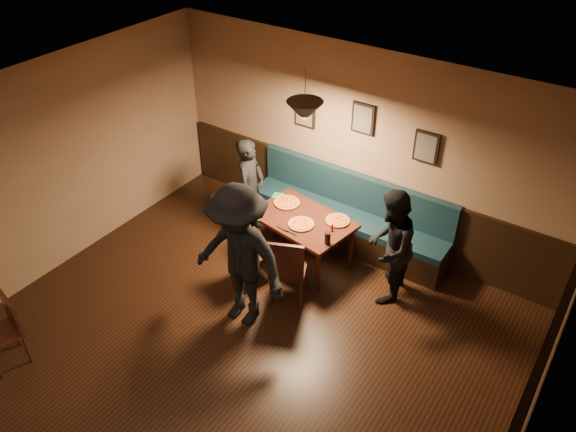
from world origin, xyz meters
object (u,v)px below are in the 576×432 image
object	(u,v)px
dining_table	(302,239)
diner_front	(239,257)
soda_glass	(328,238)
cafe_chair_far	(0,334)
booth_bench	(347,213)
diner_right	(390,247)
chair_near_left	(255,251)
chair_near_right	(289,267)
tabasco_bottle	(332,227)
diner_left	(251,188)

from	to	relation	value
dining_table	diner_front	size ratio (longest dim) A/B	0.69
soda_glass	cafe_chair_far	distance (m)	3.88
booth_bench	diner_right	bearing A→B (deg)	-35.55
cafe_chair_far	chair_near_left	bearing A→B (deg)	-105.08
chair_near_left	soda_glass	distance (m)	0.99
booth_bench	soda_glass	distance (m)	1.05
chair_near_left	chair_near_right	distance (m)	0.57
diner_front	tabasco_bottle	bearing A→B (deg)	69.82
dining_table	diner_front	distance (m)	1.46
chair_near_left	cafe_chair_far	size ratio (longest dim) A/B	1.02
soda_glass	chair_near_left	bearing A→B (deg)	-155.02
diner_front	cafe_chair_far	bearing A→B (deg)	-131.22
booth_bench	soda_glass	bearing A→B (deg)	-75.37
tabasco_bottle	cafe_chair_far	xyz separation A→B (m)	(-2.23, -3.35, -0.33)
diner_left	diner_right	distance (m)	2.24
diner_right	soda_glass	distance (m)	0.77
diner_front	cafe_chair_far	distance (m)	2.74
booth_bench	soda_glass	size ratio (longest dim) A/B	18.59
booth_bench	soda_glass	world-z (taller)	booth_bench
chair_near_right	diner_right	bearing A→B (deg)	12.38
booth_bench	dining_table	bearing A→B (deg)	-112.31
soda_glass	diner_right	bearing A→B (deg)	21.19
chair_near_left	chair_near_right	xyz separation A→B (m)	(0.56, -0.06, 0.05)
dining_table	soda_glass	xyz separation A→B (m)	(0.54, -0.27, 0.43)
chair_near_right	diner_left	distance (m)	1.53
chair_near_left	diner_right	size ratio (longest dim) A/B	0.58
chair_near_right	diner_right	size ratio (longest dim) A/B	0.64
dining_table	booth_bench	bearing A→B (deg)	76.90
tabasco_bottle	cafe_chair_far	world-z (taller)	cafe_chair_far
cafe_chair_far	chair_near_right	bearing A→B (deg)	-114.12
chair_near_right	cafe_chair_far	distance (m)	3.34
chair_near_left	dining_table	bearing A→B (deg)	83.49
diner_front	soda_glass	size ratio (longest dim) A/B	11.74
dining_table	cafe_chair_far	size ratio (longest dim) A/B	1.50
booth_bench	chair_near_right	size ratio (longest dim) A/B	3.00
diner_left	diner_right	world-z (taller)	diner_right
booth_bench	chair_near_left	world-z (taller)	booth_bench
dining_table	diner_front	bearing A→B (deg)	-80.98
soda_glass	cafe_chair_far	world-z (taller)	cafe_chair_far
chair_near_right	soda_glass	distance (m)	0.60
booth_bench	chair_near_left	distance (m)	1.49
chair_near_left	diner_right	bearing A→B (deg)	41.34
chair_near_left	diner_right	xyz separation A→B (m)	(1.56, 0.67, 0.33)
chair_near_right	chair_near_left	bearing A→B (deg)	150.48
soda_glass	tabasco_bottle	size ratio (longest dim) A/B	1.32
chair_near_right	diner_right	xyz separation A→B (m)	(1.00, 0.73, 0.28)
diner_left	soda_glass	bearing A→B (deg)	-118.79
diner_front	cafe_chair_far	size ratio (longest dim) A/B	2.16
chair_near_right	diner_left	size ratio (longest dim) A/B	0.66
diner_right	tabasco_bottle	size ratio (longest dim) A/B	12.66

